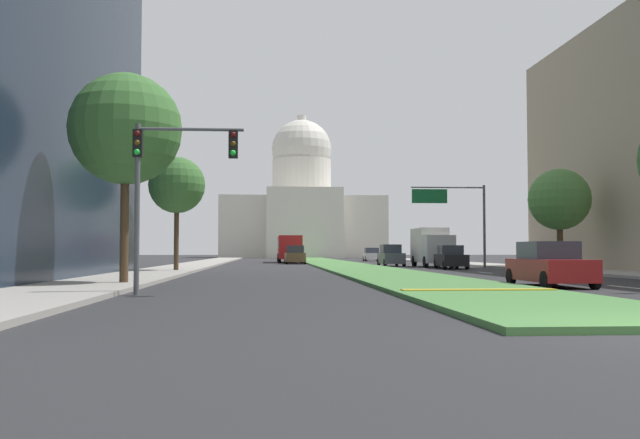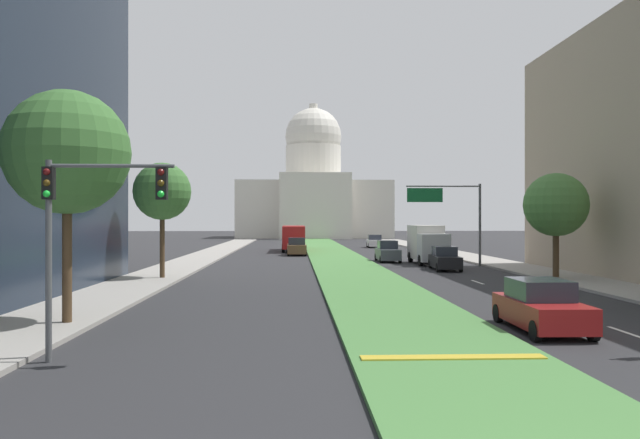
# 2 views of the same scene
# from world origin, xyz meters

# --- Properties ---
(ground_plane) EXTENTS (276.18, 276.18, 0.00)m
(ground_plane) POSITION_xyz_m (0.00, 62.77, 0.00)
(ground_plane) COLOR #2B2B2D
(grass_median) EXTENTS (5.24, 112.98, 0.14)m
(grass_median) POSITION_xyz_m (0.00, 56.49, 0.07)
(grass_median) COLOR #4C8442
(grass_median) RESTS_ON ground_plane
(median_curb_nose) EXTENTS (4.71, 0.50, 0.04)m
(median_curb_nose) POSITION_xyz_m (0.00, 9.95, 0.16)
(median_curb_nose) COLOR gold
(median_curb_nose) RESTS_ON grass_median
(lane_dashes_right) EXTENTS (0.16, 64.67, 0.01)m
(lane_dashes_right) POSITION_xyz_m (6.73, 47.16, 0.00)
(lane_dashes_right) COLOR silver
(lane_dashes_right) RESTS_ON ground_plane
(sidewalk_left) EXTENTS (4.00, 112.98, 0.15)m
(sidewalk_left) POSITION_xyz_m (-12.84, 50.22, 0.07)
(sidewalk_left) COLOR #9E9991
(sidewalk_left) RESTS_ON ground_plane
(sidewalk_right) EXTENTS (4.00, 112.98, 0.15)m
(sidewalk_right) POSITION_xyz_m (12.84, 50.22, 0.07)
(sidewalk_right) COLOR #9E9991
(sidewalk_right) RESTS_ON ground_plane
(capitol_building) EXTENTS (31.18, 24.54, 28.14)m
(capitol_building) POSITION_xyz_m (0.00, 124.75, 9.13)
(capitol_building) COLOR silver
(capitol_building) RESTS_ON ground_plane
(traffic_light_near_left) EXTENTS (3.34, 0.35, 5.20)m
(traffic_light_near_left) POSITION_xyz_m (-9.50, 10.49, 3.80)
(traffic_light_near_left) COLOR #515456
(traffic_light_near_left) RESTS_ON ground_plane
(overhead_guide_sign) EXTENTS (5.93, 0.20, 6.50)m
(overhead_guide_sign) POSITION_xyz_m (8.30, 42.54, 4.66)
(overhead_guide_sign) COLOR #515456
(overhead_guide_sign) RESTS_ON ground_plane
(street_tree_left_near) EXTENTS (4.26, 4.26, 8.11)m
(street_tree_left_near) POSITION_xyz_m (-11.83, 15.94, 5.96)
(street_tree_left_near) COLOR #4C3823
(street_tree_left_near) RESTS_ON ground_plane
(street_tree_left_mid) EXTENTS (3.50, 3.50, 7.15)m
(street_tree_left_mid) POSITION_xyz_m (-12.08, 32.54, 5.37)
(street_tree_left_mid) COLOR #4C3823
(street_tree_left_mid) RESTS_ON ground_plane
(street_tree_right_mid) EXTENTS (3.91, 3.91, 6.55)m
(street_tree_right_mid) POSITION_xyz_m (12.05, 31.91, 4.57)
(street_tree_right_mid) COLOR #4C3823
(street_tree_right_mid) RESTS_ON ground_plane
(sedan_lead_stopped) EXTENTS (2.02, 4.53, 1.68)m
(sedan_lead_stopped) POSITION_xyz_m (4.10, 14.46, 0.79)
(sedan_lead_stopped) COLOR maroon
(sedan_lead_stopped) RESTS_ON ground_plane
(sedan_midblock) EXTENTS (2.09, 4.58, 1.73)m
(sedan_midblock) POSITION_xyz_m (6.92, 39.15, 0.81)
(sedan_midblock) COLOR black
(sedan_midblock) RESTS_ON ground_plane
(sedan_distant) EXTENTS (1.87, 4.47, 1.86)m
(sedan_distant) POSITION_xyz_m (4.12, 48.36, 0.86)
(sedan_distant) COLOR #4C5156
(sedan_distant) RESTS_ON ground_plane
(sedan_far_horizon) EXTENTS (2.06, 4.73, 1.84)m
(sedan_far_horizon) POSITION_xyz_m (-3.80, 58.63, 0.86)
(sedan_far_horizon) COLOR brown
(sedan_far_horizon) RESTS_ON ground_plane
(sedan_very_far) EXTENTS (2.12, 4.26, 1.69)m
(sedan_very_far) POSITION_xyz_m (6.63, 76.38, 0.79)
(sedan_very_far) COLOR silver
(sedan_very_far) RESTS_ON ground_plane
(box_truck_delivery) EXTENTS (2.40, 6.40, 3.20)m
(box_truck_delivery) POSITION_xyz_m (7.01, 45.49, 1.68)
(box_truck_delivery) COLOR #BCBCC1
(box_truck_delivery) RESTS_ON ground_plane
(city_bus) EXTENTS (2.62, 11.00, 2.95)m
(city_bus) POSITION_xyz_m (-4.10, 67.33, 1.77)
(city_bus) COLOR #B21E1E
(city_bus) RESTS_ON ground_plane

